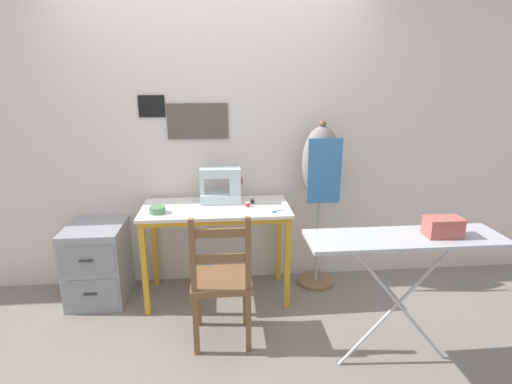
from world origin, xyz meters
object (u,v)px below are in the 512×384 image
Objects in this scene: scissors at (277,211)px; filing_cabinet at (98,262)px; dress_form at (321,173)px; fabric_bowl at (157,210)px; thread_spool_mid_table at (252,201)px; thread_spool_near_machine at (247,205)px; ironing_board at (405,244)px; storage_box at (443,227)px; sewing_machine at (223,186)px; wooden_chair at (221,282)px.

scissors reaches higher than filing_cabinet.
scissors is 0.08× the size of dress_form.
fabric_bowl reaches higher than thread_spool_mid_table.
thread_spool_mid_table is (-0.17, 0.22, 0.02)m from scissors.
ironing_board is at bearing -45.84° from thread_spool_near_machine.
storage_box is at bearing -66.21° from dress_form.
dress_form reaches higher than sewing_machine.
wooden_chair is at bearing -33.56° from filing_cabinet.
wooden_chair is 1.20m from filing_cabinet.
storage_box is (1.08, -0.90, 0.12)m from thread_spool_near_machine.
fabric_bowl is 0.19× the size of filing_cabinet.
thread_spool_mid_table is 0.79m from wooden_chair.
sewing_machine is 0.36× the size of wooden_chair.
sewing_machine is 0.29× the size of ironing_board.
ironing_board reaches higher than thread_spool_mid_table.
sewing_machine is at bearing 145.19° from thread_spool_near_machine.
fabric_bowl is 0.76m from wooden_chair.
scissors is 2.99× the size of thread_spool_near_machine.
ironing_board is at bearing -16.25° from wooden_chair.
thread_spool_near_machine reaches higher than filing_cabinet.
filing_cabinet is 1.95m from dress_form.
filing_cabinet is (-0.53, 0.17, -0.49)m from fabric_bowl.
fabric_bowl is at bearing 133.63° from wooden_chair.
thread_spool_mid_table is (0.05, 0.09, -0.00)m from thread_spool_near_machine.
sewing_machine is at bearing 140.78° from storage_box.
sewing_machine is at bearing 87.70° from wooden_chair.
thread_spool_mid_table is 1.35m from filing_cabinet.
sewing_machine is 1.64m from storage_box.
fabric_bowl is 0.56× the size of storage_box.
fabric_bowl is 1.01× the size of scissors.
dress_form is 6.69× the size of storage_box.
fabric_bowl is 0.69m from thread_spool_near_machine.
ironing_board is (1.08, -0.31, 0.36)m from wooden_chair.
filing_cabinet is at bearing 175.99° from thread_spool_near_machine.
dress_form is at bearing 103.53° from ironing_board.
wooden_chair reaches higher than ironing_board.
ironing_board is at bearing -44.13° from sewing_machine.
fabric_bowl is 0.75m from thread_spool_mid_table.
dress_form is at bearing 10.46° from fabric_bowl.
thread_spool_near_machine is (0.68, 0.09, -0.01)m from fabric_bowl.
ironing_board is at bearing -50.03° from thread_spool_mid_table.
wooden_chair reaches higher than fabric_bowl.
dress_form is (0.61, 0.15, 0.21)m from thread_spool_near_machine.
sewing_machine is 0.27m from thread_spool_mid_table.
ironing_board is (0.65, -0.76, 0.03)m from scissors.
scissors is 1.17m from storage_box.
filing_cabinet is at bearing 162.11° from fabric_bowl.
sewing_machine reaches higher than storage_box.
dress_form reaches higher than thread_spool_mid_table.
dress_form reaches higher than thread_spool_near_machine.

